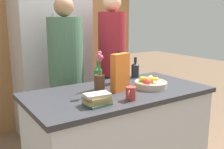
{
  "coord_description": "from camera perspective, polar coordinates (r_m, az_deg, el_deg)",
  "views": [
    {
      "loc": [
        -1.23,
        -1.76,
        1.49
      ],
      "look_at": [
        0.0,
        0.1,
        1.01
      ],
      "focal_mm": 42.0,
      "sensor_mm": 36.0,
      "label": 1
    }
  ],
  "objects": [
    {
      "name": "kitchen_island",
      "position": [
        2.39,
        1.37,
        -13.71
      ],
      "size": [
        1.55,
        0.81,
        0.89
      ],
      "color": "silver",
      "rests_on": "ground_plane"
    },
    {
      "name": "back_wall_wood",
      "position": [
        3.72,
        -14.29,
        8.96
      ],
      "size": [
        2.75,
        0.12,
        2.6
      ],
      "color": "olive",
      "rests_on": "ground_plane"
    },
    {
      "name": "refrigerator",
      "position": [
        3.4,
        -12.96,
        2.58
      ],
      "size": [
        0.87,
        0.62,
        1.87
      ],
      "color": "#B7B7BC",
      "rests_on": "ground_plane"
    },
    {
      "name": "fruit_bowl",
      "position": [
        2.33,
        8.28,
        -1.96
      ],
      "size": [
        0.29,
        0.29,
        0.1
      ],
      "color": "tan",
      "rests_on": "kitchen_island"
    },
    {
      "name": "knife_block",
      "position": [
        2.46,
        1.4,
        0.9
      ],
      "size": [
        0.1,
        0.09,
        0.31
      ],
      "color": "tan",
      "rests_on": "kitchen_island"
    },
    {
      "name": "flower_vase",
      "position": [
        2.06,
        -2.71,
        -1.41
      ],
      "size": [
        0.08,
        0.08,
        0.35
      ],
      "color": "#4C2D1E",
      "rests_on": "kitchen_island"
    },
    {
      "name": "cereal_box",
      "position": [
        2.18,
        1.9,
        0.44
      ],
      "size": [
        0.18,
        0.09,
        0.32
      ],
      "color": "orange",
      "rests_on": "kitchen_island"
    },
    {
      "name": "coffee_mug",
      "position": [
        1.97,
        4.09,
        -4.16
      ],
      "size": [
        0.1,
        0.09,
        0.1
      ],
      "color": "#99332D",
      "rests_on": "kitchen_island"
    },
    {
      "name": "book_stack",
      "position": [
        1.86,
        -3.22,
        -5.41
      ],
      "size": [
        0.19,
        0.15,
        0.09
      ],
      "color": "#3D6047",
      "rests_on": "kitchen_island"
    },
    {
      "name": "bottle_oil",
      "position": [
        2.23,
        -3.06,
        -0.58
      ],
      "size": [
        0.07,
        0.07,
        0.28
      ],
      "color": "#286633",
      "rests_on": "kitchen_island"
    },
    {
      "name": "bottle_vinegar",
      "position": [
        2.71,
        5.07,
        1.11
      ],
      "size": [
        0.08,
        0.08,
        0.21
      ],
      "color": "black",
      "rests_on": "kitchen_island"
    },
    {
      "name": "person_at_sink",
      "position": [
        2.74,
        -9.91,
        0.71
      ],
      "size": [
        0.35,
        0.35,
        1.7
      ],
      "rotation": [
        0.0,
        0.0,
        0.32
      ],
      "color": "#383842",
      "rests_on": "ground_plane"
    },
    {
      "name": "person_in_blue",
      "position": [
        3.04,
        -0.02,
        3.0
      ],
      "size": [
        0.32,
        0.32,
        1.76
      ],
      "rotation": [
        0.0,
        0.0,
        0.4
      ],
      "color": "#383842",
      "rests_on": "ground_plane"
    }
  ]
}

